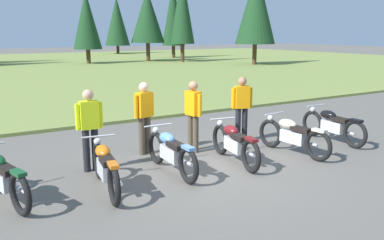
% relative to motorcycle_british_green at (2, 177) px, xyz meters
% --- Properties ---
extents(ground_plane, '(140.00, 140.00, 0.00)m').
position_rel_motorcycle_british_green_xyz_m(ground_plane, '(3.89, -0.22, -0.44)').
color(ground_plane, '#605B54').
extents(grass_moorland, '(80.00, 44.00, 0.10)m').
position_rel_motorcycle_british_green_xyz_m(grass_moorland, '(3.89, 26.66, -0.39)').
color(grass_moorland, olive).
rests_on(grass_moorland, ground).
extents(forest_treeline, '(42.35, 25.90, 8.56)m').
position_rel_motorcycle_british_green_xyz_m(forest_treeline, '(5.44, 31.00, 3.86)').
color(forest_treeline, '#47331E').
rests_on(forest_treeline, ground).
extents(motorcycle_british_green, '(0.75, 2.07, 0.88)m').
position_rel_motorcycle_british_green_xyz_m(motorcycle_british_green, '(0.00, 0.00, 0.00)').
color(motorcycle_british_green, black).
rests_on(motorcycle_british_green, ground).
extents(motorcycle_orange, '(0.62, 2.09, 0.88)m').
position_rel_motorcycle_british_green_xyz_m(motorcycle_orange, '(1.64, -0.38, 0.00)').
color(motorcycle_orange, black).
rests_on(motorcycle_orange, ground).
extents(motorcycle_sky_blue, '(0.62, 2.10, 0.88)m').
position_rel_motorcycle_british_green_xyz_m(motorcycle_sky_blue, '(3.09, -0.13, 0.00)').
color(motorcycle_sky_blue, black).
rests_on(motorcycle_sky_blue, ground).
extents(motorcycle_maroon, '(0.63, 2.09, 0.88)m').
position_rel_motorcycle_british_green_xyz_m(motorcycle_maroon, '(4.56, -0.26, 0.00)').
color(motorcycle_maroon, black).
rests_on(motorcycle_maroon, ground).
extents(motorcycle_cream, '(0.62, 2.10, 0.88)m').
position_rel_motorcycle_british_green_xyz_m(motorcycle_cream, '(6.12, -0.43, 0.00)').
color(motorcycle_cream, black).
rests_on(motorcycle_cream, ground).
extents(motorcycle_black, '(0.62, 2.10, 0.88)m').
position_rel_motorcycle_british_green_xyz_m(motorcycle_black, '(7.77, -0.16, 0.00)').
color(motorcycle_black, black).
rests_on(motorcycle_black, ground).
extents(rider_with_back_turned, '(0.27, 0.55, 1.67)m').
position_rel_motorcycle_british_green_xyz_m(rider_with_back_turned, '(4.24, 0.92, 0.51)').
color(rider_with_back_turned, '#4C4233').
rests_on(rider_with_back_turned, ground).
extents(rider_in_hivis_vest, '(0.54, 0.30, 1.67)m').
position_rel_motorcycle_british_green_xyz_m(rider_in_hivis_vest, '(3.20, 1.33, 0.51)').
color(rider_in_hivis_vest, '#4C4233').
rests_on(rider_in_hivis_vest, ground).
extents(rider_near_row_end, '(0.55, 0.25, 1.67)m').
position_rel_motorcycle_british_green_xyz_m(rider_near_row_end, '(1.76, 0.81, 0.51)').
color(rider_near_row_end, black).
rests_on(rider_near_row_end, ground).
extents(rider_checking_bike, '(0.53, 0.32, 1.67)m').
position_rel_motorcycle_british_green_xyz_m(rider_checking_bike, '(5.78, 1.06, 0.51)').
color(rider_checking_bike, black).
rests_on(rider_checking_bike, ground).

